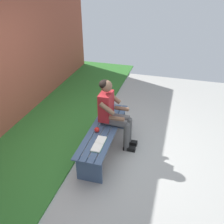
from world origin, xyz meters
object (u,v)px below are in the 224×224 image
bench_near (104,134)px  person_seated (113,111)px  apple (97,130)px  book_open (99,144)px

bench_near → person_seated: bearing=155.1°
apple → book_open: size_ratio=0.21×
bench_near → person_seated: 0.42m
person_seated → apple: (0.36, -0.18, -0.19)m
person_seated → book_open: bearing=-3.2°
bench_near → apple: bearing=-29.6°
bench_near → book_open: 0.48m
person_seated → book_open: 0.71m
person_seated → apple: bearing=-26.7°
bench_near → person_seated: person_seated is taller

